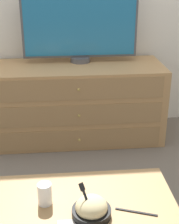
{
  "coord_description": "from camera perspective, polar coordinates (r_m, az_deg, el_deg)",
  "views": [
    {
      "loc": [
        -0.11,
        -3.14,
        1.48
      ],
      "look_at": [
        0.04,
        -1.45,
        0.74
      ],
      "focal_mm": 55.0,
      "sensor_mm": 36.0,
      "label": 1
    }
  ],
  "objects": [
    {
      "name": "tv",
      "position": [
        2.99,
        -1.62,
        14.68
      ],
      "size": [
        0.98,
        0.17,
        0.67
      ],
      "color": "#515156",
      "rests_on": "dresser"
    },
    {
      "name": "takeout_bowl",
      "position": [
        1.6,
        0.33,
        -15.8
      ],
      "size": [
        0.18,
        0.18,
        0.16
      ],
      "color": "black",
      "rests_on": "coffee_table"
    },
    {
      "name": "knife",
      "position": [
        1.66,
        7.78,
        -16.15
      ],
      "size": [
        0.19,
        0.08,
        0.01
      ],
      "color": "black",
      "rests_on": "coffee_table"
    },
    {
      "name": "drink_cup",
      "position": [
        1.68,
        -7.43,
        -13.54
      ],
      "size": [
        0.07,
        0.07,
        0.11
      ],
      "color": "#9E6638",
      "rests_on": "coffee_table"
    },
    {
      "name": "dresser",
      "position": [
        3.05,
        -2.11,
        1.63
      ],
      "size": [
        1.49,
        0.59,
        0.67
      ],
      "color": "tan",
      "rests_on": "ground_plane"
    },
    {
      "name": "coffee_table",
      "position": [
        1.72,
        -0.69,
        -16.89
      ],
      "size": [
        0.88,
        0.57,
        0.42
      ],
      "color": "tan",
      "rests_on": "ground_plane"
    },
    {
      "name": "ground_plane",
      "position": [
        3.47,
        -2.89,
        -1.58
      ],
      "size": [
        12.0,
        12.0,
        0.0
      ],
      "primitive_type": "plane",
      "color": "#70665B"
    }
  ]
}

